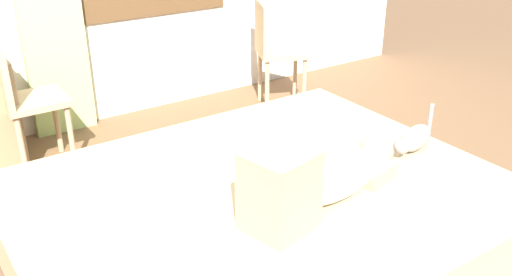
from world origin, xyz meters
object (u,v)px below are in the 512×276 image
bed (262,229)px  cat (414,139)px  person_lying (322,178)px  chair_by_desk (21,96)px  chair_spare (274,47)px

bed → cat: 0.93m
bed → person_lying: (0.15, -0.23, 0.34)m
person_lying → chair_by_desk: bearing=112.5°
person_lying → chair_spare: 2.25m
chair_by_desk → chair_spare: same height
bed → cat: cat is taller
chair_spare → cat: bearing=-103.2°
person_lying → bed: bearing=122.6°
person_lying → cat: person_lying is taller
chair_by_desk → bed: bearing=-69.0°
cat → chair_spare: chair_spare is taller
chair_by_desk → chair_spare: (1.95, 0.01, 0.00)m
chair_by_desk → chair_spare: bearing=0.3°
bed → chair_spare: 2.16m
chair_spare → bed: bearing=-127.3°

